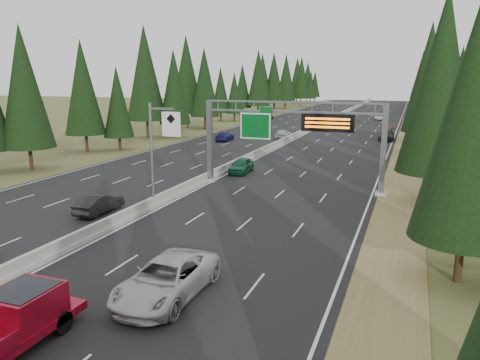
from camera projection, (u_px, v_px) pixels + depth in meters
name	position (u px, v px, depth m)	size (l,w,h in m)	color
road	(307.00, 132.00, 86.55)	(32.00, 260.00, 0.08)	black
shoulder_right	(409.00, 136.00, 80.52)	(3.60, 260.00, 0.06)	olive
shoulder_left	(218.00, 128.00, 92.59)	(3.60, 260.00, 0.06)	#4D5628
median_barrier	(307.00, 130.00, 86.47)	(0.70, 260.00, 0.85)	gray
sign_gantry	(298.00, 131.00, 41.08)	(16.75, 0.98, 7.80)	slate
hov_sign_pole	(158.00, 148.00, 34.94)	(2.80, 0.50, 8.00)	slate
tree_row_right	(443.00, 82.00, 75.26)	(11.17, 243.76, 18.87)	black
tree_row_left	(188.00, 81.00, 87.78)	(12.03, 241.08, 18.58)	black
silver_minivan	(167.00, 279.00, 21.22)	(2.94, 6.38, 1.77)	#BBBABF
red_pickup	(14.00, 318.00, 17.28)	(2.28, 6.37, 2.08)	black
car_ahead_green	(241.00, 165.00, 49.16)	(1.83, 4.56, 1.55)	#114E31
car_ahead_dkred	(387.00, 131.00, 81.45)	(1.62, 4.65, 1.53)	#64200E
car_ahead_dkgrey	(387.00, 135.00, 74.85)	(2.30, 5.67, 1.64)	black
car_ahead_white	(380.00, 117.00, 109.97)	(2.39, 5.18, 1.44)	silver
car_ahead_far	(346.00, 115.00, 114.42)	(1.73, 4.30, 1.47)	black
car_onc_near	(99.00, 203.00, 34.54)	(1.53, 4.39, 1.45)	black
car_onc_blue	(225.00, 136.00, 74.24)	(2.00, 4.91, 1.43)	#171853
car_onc_white	(283.00, 134.00, 76.59)	(1.87, 4.64, 1.58)	silver
car_onc_far	(267.00, 117.00, 111.16)	(2.23, 4.84, 1.35)	black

